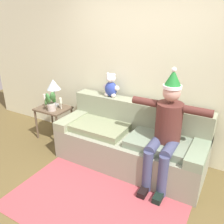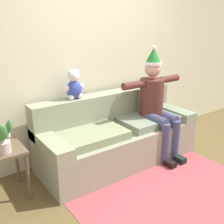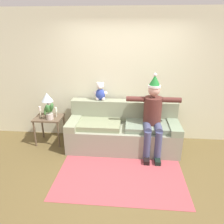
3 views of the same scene
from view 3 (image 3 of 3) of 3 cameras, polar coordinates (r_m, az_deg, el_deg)
ground_plane at (r=3.69m, az=2.16°, el=-17.09°), size 10.00×10.00×0.00m
back_wall at (r=4.55m, az=3.45°, el=9.27°), size 7.00×0.10×2.70m
couch at (r=4.39m, az=2.95°, el=-4.92°), size 2.19×0.85×0.91m
person_seated at (r=4.08m, az=10.86°, el=-0.61°), size 1.02×0.77×1.56m
teddy_bear at (r=4.40m, az=-3.13°, el=5.33°), size 0.29×0.17×0.38m
side_table at (r=4.67m, az=-16.44°, el=-2.35°), size 0.56×0.46×0.58m
table_lamp at (r=4.60m, az=-16.93°, el=3.54°), size 0.24×0.24×0.49m
potted_plant at (r=4.46m, az=-16.45°, el=0.15°), size 0.25×0.23×0.38m
candle_tall at (r=4.63m, az=-18.66°, el=0.42°), size 0.04×0.04×0.24m
candle_short at (r=4.57m, az=-14.71°, el=0.31°), size 0.04×0.04×0.20m
area_rug at (r=3.70m, az=2.18°, el=-16.87°), size 2.11×1.29×0.01m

